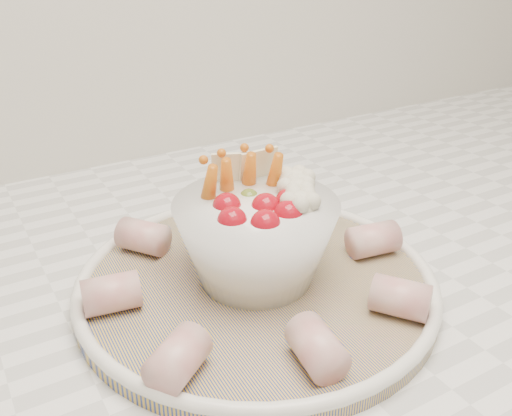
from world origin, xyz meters
TOP-DOWN VIEW (x-y plane):
  - serving_platter at (0.05, 1.37)m, footprint 0.34×0.34m
  - veggie_bowl at (0.05, 1.37)m, footprint 0.15×0.15m
  - cured_meat_rolls at (0.05, 1.37)m, footprint 0.30×0.31m

SIDE VIEW (x-z plane):
  - serving_platter at x=0.05m, z-range 0.92..0.94m
  - cured_meat_rolls at x=0.05m, z-range 0.94..0.97m
  - veggie_bowl at x=0.05m, z-range 0.92..1.03m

